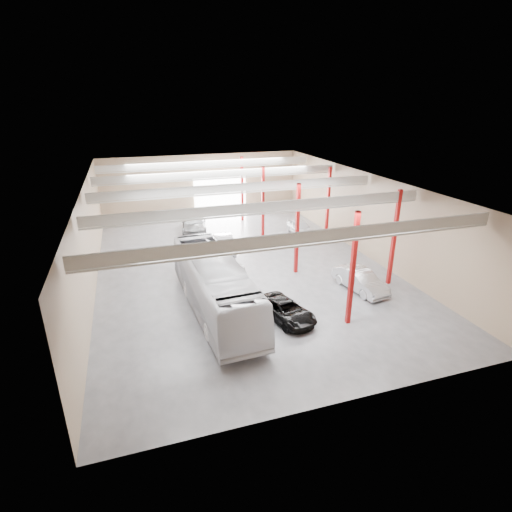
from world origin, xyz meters
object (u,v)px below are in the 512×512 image
car_row_a (235,279)px  coach_bus (214,285)px  car_right_near (360,280)px  black_sedan (285,310)px  car_row_b (224,244)px  car_right_far (300,227)px  car_row_c (194,223)px

car_row_a → coach_bus: bearing=-112.3°
car_right_near → black_sedan: bearing=-170.3°
coach_bus → car_row_a: 3.54m
car_row_b → car_right_far: bearing=22.5°
car_row_b → car_right_near: car_right_near is taller
black_sedan → car_row_c: bearing=80.7°
coach_bus → car_row_b: coach_bus is taller
car_row_b → black_sedan: bearing=-80.2°
car_right_near → car_row_a: bearing=151.4°
car_row_c → car_right_near: bearing=-53.8°
coach_bus → black_sedan: 4.72m
black_sedan → coach_bus: bearing=130.4°
car_row_a → car_row_b: 7.29m
black_sedan → car_right_near: size_ratio=0.97×
car_right_near → car_right_far: size_ratio=1.08×
black_sedan → car_row_a: size_ratio=1.08×
car_row_b → car_row_c: size_ratio=0.75×
coach_bus → car_row_a: bearing=49.3°
car_row_b → car_row_c: car_row_c is taller
coach_bus → black_sedan: bearing=-36.3°
coach_bus → black_sedan: size_ratio=2.81×
black_sedan → car_row_c: 19.39m
black_sedan → car_right_far: size_ratio=1.05×
coach_bus → car_row_b: size_ratio=2.85×
black_sedan → car_row_a: bearing=92.4°
black_sedan → car_right_far: car_right_far is taller
car_row_a → car_row_b: (0.94, 7.23, 0.02)m
car_right_near → car_right_far: 12.81m
car_row_b → coach_bus: bearing=-100.9°
coach_bus → car_right_near: bearing=-5.0°
car_row_b → car_right_near: 12.65m
car_row_c → black_sedan: bearing=-74.3°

